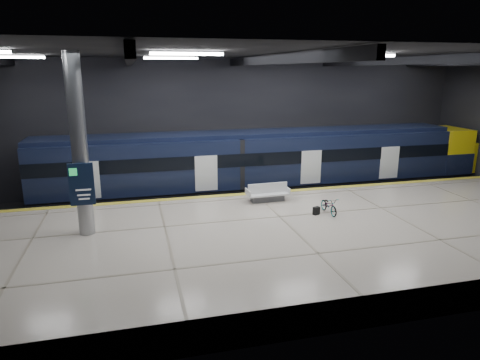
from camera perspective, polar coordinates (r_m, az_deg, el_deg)
name	(u,v)px	position (r m, az deg, el deg)	size (l,w,h in m)	color
ground	(272,232)	(20.14, 4.31, -6.91)	(30.00, 30.00, 0.00)	black
room_shell	(275,108)	(18.83, 4.64, 9.53)	(30.10, 16.10, 8.05)	black
platform	(292,241)	(17.76, 6.93, -8.08)	(30.00, 11.00, 1.10)	beige
safety_strip	(256,193)	(22.26, 2.13, -1.76)	(30.00, 0.40, 0.01)	gold
rails	(243,197)	(25.10, 0.34, -2.31)	(30.00, 1.52, 0.16)	gray
train	(282,162)	(25.30, 5.68, 2.39)	(29.40, 2.84, 3.79)	black
bench	(268,195)	(20.90, 3.69, -1.98)	(2.09, 0.92, 0.91)	#595B60
bicycle	(329,205)	(19.47, 11.78, -3.33)	(0.50, 1.44, 0.75)	#99999E
pannier_bag	(316,211)	(19.28, 10.14, -4.05)	(0.30, 0.18, 0.35)	black
info_column	(80,149)	(17.07, -20.61, 3.89)	(0.90, 0.78, 6.90)	#9EA0A5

